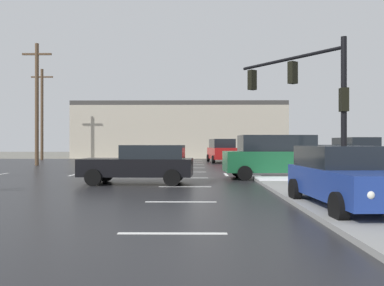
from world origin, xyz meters
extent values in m
plane|color=slate|center=(0.00, 0.00, 0.00)|extent=(120.00, 120.00, 0.00)
cube|color=#232326|center=(0.00, 0.00, 0.01)|extent=(44.00, 44.00, 0.02)
cube|color=white|center=(5.00, -4.00, 0.17)|extent=(4.00, 1.60, 0.06)
cube|color=silver|center=(0.00, -14.00, 0.02)|extent=(2.00, 0.15, 0.01)
cube|color=silver|center=(0.00, -10.00, 0.02)|extent=(2.00, 0.15, 0.01)
cube|color=silver|center=(0.00, -6.00, 0.02)|extent=(2.00, 0.15, 0.01)
cube|color=silver|center=(0.00, -2.00, 0.02)|extent=(2.00, 0.15, 0.01)
cube|color=silver|center=(0.00, 2.00, 0.02)|extent=(2.00, 0.15, 0.01)
cube|color=silver|center=(0.00, 6.00, 0.02)|extent=(2.00, 0.15, 0.01)
cube|color=silver|center=(0.00, 10.00, 0.02)|extent=(2.00, 0.15, 0.01)
cube|color=silver|center=(0.00, 14.00, 0.02)|extent=(2.00, 0.15, 0.01)
cube|color=silver|center=(0.00, 18.00, 0.02)|extent=(2.00, 0.15, 0.01)
cube|color=silver|center=(-10.00, 0.00, 0.02)|extent=(0.15, 2.00, 0.01)
cube|color=silver|center=(-6.00, 0.00, 0.02)|extent=(0.15, 2.00, 0.01)
cube|color=silver|center=(-2.00, 0.00, 0.02)|extent=(0.15, 2.00, 0.01)
cube|color=silver|center=(2.00, 0.00, 0.02)|extent=(0.15, 2.00, 0.01)
cube|color=silver|center=(6.00, 0.00, 0.02)|extent=(0.15, 2.00, 0.01)
cube|color=silver|center=(10.00, 0.00, 0.02)|extent=(0.15, 2.00, 0.01)
cube|color=silver|center=(3.50, -4.00, 0.02)|extent=(0.45, 7.00, 0.01)
cylinder|color=black|center=(6.08, -5.79, 2.95)|extent=(0.22, 0.22, 5.62)
cylinder|color=black|center=(4.44, -3.54, 5.36)|extent=(3.39, 4.57, 0.14)
cube|color=black|center=(4.61, -3.77, 4.73)|extent=(0.46, 0.44, 0.95)
sphere|color=#19D833|center=(4.51, -3.64, 5.02)|extent=(0.20, 0.20, 0.20)
cube|color=black|center=(3.13, -1.75, 4.73)|extent=(0.46, 0.44, 0.95)
sphere|color=#19D833|center=(3.04, -1.62, 5.02)|extent=(0.20, 0.20, 0.20)
cube|color=black|center=(6.08, -5.79, 3.34)|extent=(0.28, 0.36, 0.90)
cube|color=#BCB29E|center=(-1.51, 27.60, 2.98)|extent=(24.36, 8.00, 5.95)
cube|color=#3F3D3A|center=(-1.51, 27.60, 6.20)|extent=(24.36, 8.00, 0.50)
cube|color=#141E47|center=(10.72, 5.01, 0.82)|extent=(2.15, 4.88, 0.95)
cube|color=black|center=(10.72, 5.01, 1.67)|extent=(1.94, 3.43, 0.75)
cylinder|color=black|center=(9.67, 6.60, 0.35)|extent=(0.25, 0.67, 0.66)
cylinder|color=black|center=(11.62, 6.69, 0.35)|extent=(0.25, 0.67, 0.66)
cylinder|color=black|center=(9.81, 3.34, 0.35)|extent=(0.25, 0.67, 0.66)
cylinder|color=black|center=(11.76, 3.42, 0.35)|extent=(0.25, 0.67, 0.66)
sphere|color=white|center=(9.99, 7.33, 0.82)|extent=(0.18, 0.18, 0.18)
sphere|color=white|center=(11.24, 7.39, 0.82)|extent=(0.18, 0.18, 0.18)
cube|color=white|center=(7.46, -1.39, 0.70)|extent=(4.53, 1.87, 0.70)
cube|color=black|center=(6.79, -1.40, 1.33)|extent=(2.50, 1.69, 0.55)
cylinder|color=black|center=(8.98, -0.47, 0.35)|extent=(0.66, 0.23, 0.66)
cylinder|color=black|center=(9.01, -2.27, 0.35)|extent=(0.66, 0.23, 0.66)
cylinder|color=black|center=(5.92, -0.52, 0.35)|extent=(0.66, 0.23, 0.66)
cylinder|color=black|center=(5.95, -2.32, 0.35)|extent=(0.66, 0.23, 0.66)
sphere|color=white|center=(9.65, -0.78, 0.70)|extent=(0.18, 0.18, 0.18)
cube|color=slate|center=(5.09, 11.00, 0.70)|extent=(1.94, 4.55, 0.70)
cube|color=black|center=(5.11, 11.67, 1.33)|extent=(1.73, 2.53, 0.55)
cylinder|color=black|center=(5.94, 9.44, 0.35)|extent=(0.24, 0.67, 0.66)
cylinder|color=black|center=(4.14, 9.50, 0.35)|extent=(0.24, 0.67, 0.66)
cylinder|color=black|center=(6.03, 12.50, 0.35)|extent=(0.24, 0.67, 0.66)
cylinder|color=black|center=(4.23, 12.55, 0.35)|extent=(0.24, 0.67, 0.66)
sphere|color=white|center=(5.59, 8.78, 0.70)|extent=(0.18, 0.18, 0.18)
sphere|color=white|center=(4.44, 8.82, 0.70)|extent=(0.18, 0.18, 0.18)
cube|color=#195933|center=(4.15, -2.37, 0.82)|extent=(4.90, 2.20, 0.95)
cube|color=black|center=(4.15, -2.37, 1.67)|extent=(3.45, 1.97, 0.75)
cylinder|color=black|center=(5.73, -1.31, 0.35)|extent=(0.67, 0.25, 0.66)
cylinder|color=black|center=(5.83, -3.25, 0.35)|extent=(0.67, 0.25, 0.66)
cylinder|color=black|center=(2.47, -1.48, 0.35)|extent=(0.67, 0.25, 0.66)
cylinder|color=black|center=(2.57, -3.43, 0.35)|extent=(0.67, 0.25, 0.66)
sphere|color=white|center=(6.47, -1.62, 0.82)|extent=(0.18, 0.18, 0.18)
sphere|color=white|center=(6.53, -2.86, 0.82)|extent=(0.18, 0.18, 0.18)
cube|color=#B21919|center=(2.63, 13.81, 0.82)|extent=(2.43, 4.97, 0.95)
cube|color=black|center=(2.63, 13.81, 1.67)|extent=(2.13, 3.53, 0.75)
cylinder|color=black|center=(1.50, 15.33, 0.35)|extent=(0.29, 0.68, 0.66)
cylinder|color=black|center=(3.43, 15.53, 0.35)|extent=(0.29, 0.68, 0.66)
cylinder|color=black|center=(1.83, 12.08, 0.35)|extent=(0.29, 0.68, 0.66)
cylinder|color=black|center=(3.77, 12.28, 0.35)|extent=(0.29, 0.68, 0.66)
sphere|color=white|center=(1.77, 16.08, 0.82)|extent=(0.18, 0.18, 0.18)
sphere|color=white|center=(3.01, 16.21, 0.82)|extent=(0.18, 0.18, 0.18)
cube|color=navy|center=(4.16, -11.52, 0.70)|extent=(2.01, 4.58, 0.70)
cube|color=black|center=(4.13, -10.85, 1.33)|extent=(1.77, 2.55, 0.55)
cylinder|color=black|center=(3.33, -13.09, 0.35)|extent=(0.25, 0.67, 0.66)
cylinder|color=black|center=(4.99, -9.95, 0.35)|extent=(0.25, 0.67, 0.66)
cylinder|color=black|center=(3.19, -10.04, 0.35)|extent=(0.25, 0.67, 0.66)
sphere|color=white|center=(3.69, -13.75, 0.70)|extent=(0.18, 0.18, 0.18)
cube|color=black|center=(-1.99, -4.90, 0.70)|extent=(4.57, 1.98, 0.70)
cube|color=black|center=(-1.32, -4.93, 1.33)|extent=(2.54, 1.76, 0.55)
cylinder|color=black|center=(-3.56, -5.74, 0.35)|extent=(0.67, 0.25, 0.66)
cylinder|color=black|center=(-3.48, -3.94, 0.35)|extent=(0.67, 0.25, 0.66)
cylinder|color=black|center=(-0.50, -5.86, 0.35)|extent=(0.67, 0.25, 0.66)
cylinder|color=black|center=(-0.42, -4.06, 0.35)|extent=(0.67, 0.25, 0.66)
sphere|color=white|center=(-4.21, -5.39, 0.70)|extent=(0.18, 0.18, 0.18)
sphere|color=white|center=(-4.16, -4.23, 0.70)|extent=(0.18, 0.18, 0.18)
cylinder|color=brown|center=(-11.55, 8.95, 4.59)|extent=(0.28, 0.28, 9.18)
cube|color=brown|center=(-11.55, 8.95, 8.38)|extent=(2.20, 0.14, 0.14)
cylinder|color=brown|center=(-15.17, 19.42, 4.59)|extent=(0.28, 0.28, 9.18)
cube|color=brown|center=(-15.17, 19.42, 8.38)|extent=(2.20, 0.14, 0.14)
camera|label=1|loc=(0.44, -21.39, 1.66)|focal=38.04mm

